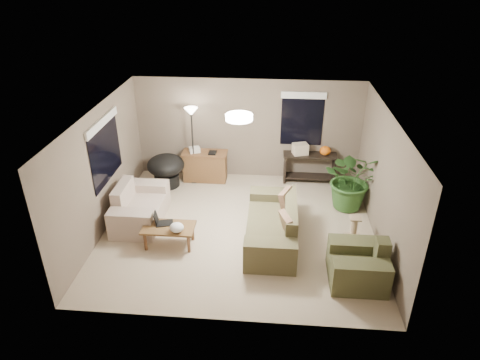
# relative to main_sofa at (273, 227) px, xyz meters

# --- Properties ---
(room_shell) EXTENTS (5.50, 5.50, 5.50)m
(room_shell) POSITION_rel_main_sofa_xyz_m (-0.70, 0.30, 0.96)
(room_shell) COLOR tan
(room_shell) RESTS_ON ground
(main_sofa) EXTENTS (0.95, 2.20, 0.85)m
(main_sofa) POSITION_rel_main_sofa_xyz_m (0.00, 0.00, 0.00)
(main_sofa) COLOR #4D482E
(main_sofa) RESTS_ON ground
(throw_pillows) EXTENTS (0.39, 1.40, 0.47)m
(throw_pillows) POSITION_rel_main_sofa_xyz_m (0.26, 0.00, 0.36)
(throw_pillows) COLOR #8C7251
(throw_pillows) RESTS_ON main_sofa
(loveseat) EXTENTS (0.90, 1.60, 0.85)m
(loveseat) POSITION_rel_main_sofa_xyz_m (-2.84, 0.46, 0.00)
(loveseat) COLOR beige
(loveseat) RESTS_ON ground
(armchair) EXTENTS (0.95, 1.00, 0.85)m
(armchair) POSITION_rel_main_sofa_xyz_m (1.48, -1.06, 0.00)
(armchair) COLOR #45462A
(armchair) RESTS_ON ground
(coffee_table) EXTENTS (1.00, 0.55, 0.42)m
(coffee_table) POSITION_rel_main_sofa_xyz_m (-2.01, -0.35, 0.06)
(coffee_table) COLOR brown
(coffee_table) RESTS_ON ground
(laptop) EXTENTS (0.40, 0.31, 0.24)m
(laptop) POSITION_rel_main_sofa_xyz_m (-2.18, -0.25, 0.19)
(laptop) COLOR black
(laptop) RESTS_ON coffee_table
(plastic_bag) EXTENTS (0.32, 0.30, 0.19)m
(plastic_bag) POSITION_rel_main_sofa_xyz_m (-1.81, -0.50, 0.22)
(plastic_bag) COLOR white
(plastic_bag) RESTS_ON coffee_table
(desk) EXTENTS (1.10, 0.50, 0.75)m
(desk) POSITION_rel_main_sofa_xyz_m (-1.74, 2.44, 0.08)
(desk) COLOR brown
(desk) RESTS_ON ground
(desk_papers) EXTENTS (0.70, 0.30, 0.12)m
(desk_papers) POSITION_rel_main_sofa_xyz_m (-1.89, 2.43, 0.51)
(desk_papers) COLOR silver
(desk_papers) RESTS_ON desk
(console_table) EXTENTS (1.30, 0.40, 0.75)m
(console_table) POSITION_rel_main_sofa_xyz_m (0.84, 2.54, 0.14)
(console_table) COLOR black
(console_table) RESTS_ON ground
(pumpkin) EXTENTS (0.34, 0.34, 0.22)m
(pumpkin) POSITION_rel_main_sofa_xyz_m (1.19, 2.54, 0.56)
(pumpkin) COLOR orange
(pumpkin) RESTS_ON console_table
(cardboard_box) EXTENTS (0.41, 0.36, 0.26)m
(cardboard_box) POSITION_rel_main_sofa_xyz_m (0.59, 2.54, 0.59)
(cardboard_box) COLOR beige
(cardboard_box) RESTS_ON console_table
(papasan_chair) EXTENTS (1.09, 1.09, 0.80)m
(papasan_chair) POSITION_rel_main_sofa_xyz_m (-2.63, 2.06, 0.17)
(papasan_chair) COLOR black
(papasan_chair) RESTS_ON ground
(floor_lamp) EXTENTS (0.32, 0.32, 1.91)m
(floor_lamp) POSITION_rel_main_sofa_xyz_m (-2.00, 2.34, 1.30)
(floor_lamp) COLOR black
(floor_lamp) RESTS_ON ground
(ceiling_fixture) EXTENTS (0.50, 0.50, 0.10)m
(ceiling_fixture) POSITION_rel_main_sofa_xyz_m (-0.70, 0.30, 2.15)
(ceiling_fixture) COLOR white
(ceiling_fixture) RESTS_ON room_shell
(houseplant) EXTENTS (1.26, 1.41, 1.10)m
(houseplant) POSITION_rel_main_sofa_xyz_m (1.69, 1.40, 0.25)
(houseplant) COLOR #2D5923
(houseplant) RESTS_ON ground
(cat_scratching_post) EXTENTS (0.32, 0.32, 0.50)m
(cat_scratching_post) POSITION_rel_main_sofa_xyz_m (1.59, 0.16, -0.08)
(cat_scratching_post) COLOR tan
(cat_scratching_post) RESTS_ON ground
(window_left) EXTENTS (0.05, 1.56, 1.33)m
(window_left) POSITION_rel_main_sofa_xyz_m (-3.43, 0.60, 1.49)
(window_left) COLOR black
(window_left) RESTS_ON room_shell
(window_back) EXTENTS (1.06, 0.05, 1.33)m
(window_back) POSITION_rel_main_sofa_xyz_m (0.60, 2.77, 1.49)
(window_back) COLOR black
(window_back) RESTS_ON room_shell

